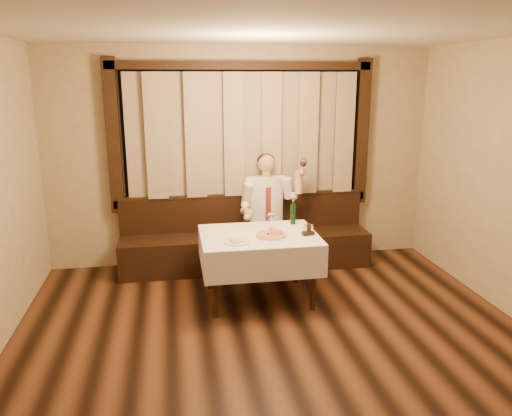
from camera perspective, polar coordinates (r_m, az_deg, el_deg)
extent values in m
cube|color=black|center=(4.26, 4.55, -19.88)|extent=(5.00, 6.00, 0.01)
cube|color=silver|center=(3.53, 5.53, 20.96)|extent=(5.00, 6.00, 0.01)
cube|color=tan|center=(6.53, -1.62, 5.83)|extent=(5.00, 0.01, 2.80)
cube|color=black|center=(6.47, -1.62, 8.42)|extent=(3.00, 0.02, 1.60)
cube|color=orange|center=(6.45, -7.79, 5.57)|extent=(0.50, 0.01, 0.40)
cube|color=black|center=(6.58, -1.51, 1.01)|extent=(3.30, 0.12, 0.10)
cube|color=black|center=(6.40, -1.62, 15.97)|extent=(3.30, 0.12, 0.10)
cube|color=black|center=(6.41, -16.01, 7.80)|extent=(0.16, 0.12, 1.90)
cube|color=black|center=(6.84, 11.96, 8.46)|extent=(0.16, 0.12, 1.90)
cube|color=#8B7559|center=(6.38, -1.49, 8.33)|extent=(2.90, 0.08, 1.55)
cube|color=black|center=(6.52, -1.15, -4.87)|extent=(3.20, 0.60, 0.45)
cube|color=black|center=(6.61, -1.48, -0.50)|extent=(3.20, 0.12, 0.45)
cube|color=black|center=(6.55, -1.49, 1.57)|extent=(3.20, 0.14, 0.04)
cylinder|color=black|center=(5.17, -4.69, -8.79)|extent=(0.06, 0.06, 0.71)
cylinder|color=black|center=(5.34, 6.60, -8.01)|extent=(0.06, 0.06, 0.71)
cylinder|color=black|center=(5.85, -5.34, -5.92)|extent=(0.06, 0.06, 0.71)
cylinder|color=black|center=(6.01, 4.64, -5.34)|extent=(0.06, 0.06, 0.71)
cube|color=black|center=(5.44, 0.35, -3.28)|extent=(1.20, 0.90, 0.04)
cube|color=white|center=(5.43, 0.35, -3.05)|extent=(1.26, 0.96, 0.01)
cube|color=white|center=(5.05, 1.30, -6.59)|extent=(1.26, 0.01, 0.35)
cube|color=white|center=(5.94, -0.45, -3.26)|extent=(1.26, 0.01, 0.35)
cube|color=white|center=(5.42, -6.25, -5.14)|extent=(0.01, 0.96, 0.35)
cube|color=white|center=(5.63, 6.70, -4.40)|extent=(0.01, 0.96, 0.35)
cylinder|color=white|center=(5.35, 1.71, -3.24)|extent=(0.33, 0.33, 0.01)
cylinder|color=#D24B1F|center=(5.35, 1.71, -3.14)|extent=(0.31, 0.31, 0.01)
torus|color=tan|center=(5.35, 1.71, -3.10)|extent=(0.32, 0.32, 0.02)
sphere|color=black|center=(5.36, 1.36, -2.99)|extent=(0.02, 0.02, 0.02)
sphere|color=black|center=(5.34, 2.15, -3.05)|extent=(0.02, 0.02, 0.02)
cylinder|color=white|center=(5.41, 2.24, -3.02)|extent=(0.28, 0.28, 0.02)
ellipsoid|color=#C95120|center=(5.39, 2.25, -2.54)|extent=(0.18, 0.18, 0.08)
cylinder|color=white|center=(5.17, -2.16, -3.86)|extent=(0.27, 0.27, 0.02)
ellipsoid|color=beige|center=(5.16, -2.16, -3.38)|extent=(0.17, 0.17, 0.07)
cylinder|color=#0F4A1A|center=(5.79, 4.25, -0.73)|extent=(0.06, 0.06, 0.23)
cylinder|color=#0F4A1A|center=(5.76, 4.28, 0.55)|extent=(0.02, 0.02, 0.05)
cylinder|color=silver|center=(5.75, 4.29, 0.85)|extent=(0.03, 0.03, 0.01)
cylinder|color=white|center=(5.61, 1.68, -2.42)|extent=(0.07, 0.07, 0.01)
cylinder|color=white|center=(5.59, 1.69, -1.89)|extent=(0.01, 0.01, 0.10)
ellipsoid|color=white|center=(5.56, 1.70, -0.94)|extent=(0.07, 0.07, 0.09)
cube|color=black|center=(5.43, 5.98, -2.89)|extent=(0.13, 0.08, 0.04)
cube|color=black|center=(5.41, 6.00, -2.20)|extent=(0.03, 0.06, 0.09)
cylinder|color=white|center=(5.40, 5.64, -2.45)|extent=(0.03, 0.03, 0.07)
cylinder|color=silver|center=(5.39, 5.65, -2.02)|extent=(0.04, 0.04, 0.01)
cylinder|color=white|center=(5.43, 6.35, -2.37)|extent=(0.03, 0.03, 0.07)
cylinder|color=silver|center=(5.41, 6.36, -1.95)|extent=(0.04, 0.04, 0.01)
cube|color=black|center=(6.35, 1.42, -2.48)|extent=(0.42, 0.47, 0.17)
cube|color=black|center=(6.21, 0.76, -5.88)|extent=(0.12, 0.13, 0.45)
cube|color=black|center=(6.25, 2.85, -5.75)|extent=(0.12, 0.13, 0.45)
ellipsoid|color=white|center=(6.40, 1.18, 1.07)|extent=(0.44, 0.27, 0.57)
cube|color=maroon|center=(6.27, 1.42, 0.49)|extent=(0.07, 0.01, 0.42)
cylinder|color=tan|center=(6.33, 1.19, 3.93)|extent=(0.10, 0.10, 0.08)
sphere|color=tan|center=(6.30, 1.20, 5.14)|extent=(0.22, 0.22, 0.22)
ellipsoid|color=black|center=(6.33, 1.15, 5.47)|extent=(0.23, 0.23, 0.17)
sphere|color=white|center=(6.31, -0.69, 3.03)|extent=(0.14, 0.14, 0.14)
sphere|color=white|center=(6.39, 3.04, 3.15)|extent=(0.14, 0.14, 0.14)
sphere|color=tan|center=(5.97, -1.03, -1.09)|extent=(0.09, 0.09, 0.09)
sphere|color=tan|center=(6.24, 5.29, 4.11)|extent=(0.10, 0.10, 0.10)
cylinder|color=white|center=(6.20, 5.37, 4.43)|extent=(0.01, 0.01, 0.12)
ellipsoid|color=white|center=(6.19, 5.39, 5.24)|extent=(0.09, 0.09, 0.11)
ellipsoid|color=#4C070F|center=(6.19, 5.39, 5.05)|extent=(0.07, 0.07, 0.06)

